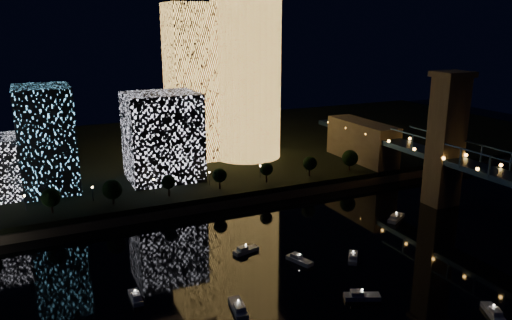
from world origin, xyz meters
The scene contains 9 objects.
ground centered at (0.00, 0.00, 0.00)m, with size 520.00×520.00×0.00m, color black.
far_bank centered at (0.00, 160.00, 2.50)m, with size 420.00×160.00×5.00m, color black.
seawall centered at (0.00, 82.00, 1.50)m, with size 420.00×6.00×3.00m, color #6B5E4C.
tower_cylindrical centered at (19.59, 129.34, 46.10)m, with size 34.00×34.00×81.95m.
tower_rectangular centered at (-3.83, 136.16, 40.17)m, with size 22.11×22.11×70.35m, color #F5B24E.
midrise_blocks centered at (-60.06, 115.24, 21.52)m, with size 108.12×39.23×39.49m.
motorboats centered at (-7.22, 17.28, 0.81)m, with size 106.25×64.54×2.78m.
esplanade_trees centered at (-30.14, 88.00, 10.47)m, with size 166.35×6.99×8.99m.
street_lamps centered at (-34.00, 94.00, 9.02)m, with size 132.70×0.70×5.65m.
Camera 1 is at (-73.99, -82.87, 66.27)m, focal length 35.00 mm.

